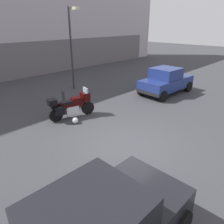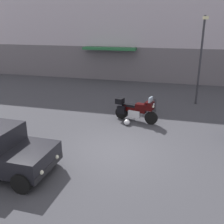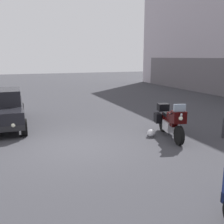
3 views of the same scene
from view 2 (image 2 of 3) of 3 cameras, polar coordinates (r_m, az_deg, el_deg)
ground_plane at (r=10.17m, az=0.44°, el=-8.72°), size 80.00×80.00×0.00m
building_facade_rear at (r=22.88m, az=10.14°, el=21.96°), size 39.42×3.40×12.13m
motorcycle at (r=13.04m, az=5.10°, el=0.56°), size 2.23×1.03×1.36m
helmet at (r=12.68m, az=3.29°, el=-2.26°), size 0.28×0.28×0.28m
streetlamp_curbside at (r=16.06m, az=18.93°, el=12.13°), size 0.28×0.94×5.11m
bollard_curbside at (r=14.69m, az=9.32°, el=1.68°), size 0.16×0.16×0.79m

